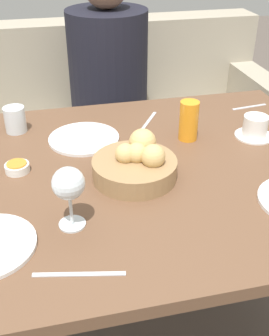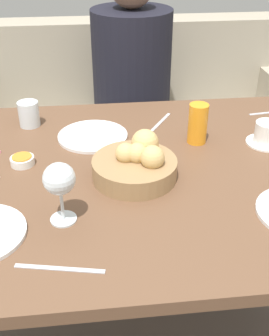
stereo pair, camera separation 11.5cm
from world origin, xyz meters
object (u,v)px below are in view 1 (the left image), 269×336
Objects in this scene: jam_bowl_honey at (17,167)px; knife_silver at (147,123)px; bread_basket at (136,163)px; water_tumbler at (15,119)px; plate_far_center at (84,138)px; wine_glass at (69,186)px; seated_person at (110,115)px; fork_silver at (79,274)px; coffee_cup at (255,128)px; juice_glass at (189,121)px; couch at (107,134)px; spoon_coffee at (249,107)px.

jam_bowl_honey is 0.49m from knife_silver.
bread_basket is 0.49m from water_tumbler.
plate_far_center is 1.46× the size of wine_glass.
plate_far_center is 2.65× the size of water_tumbler.
seated_person reaches higher than wine_glass.
wine_glass reaches higher than fork_silver.
jam_bowl_honey is 0.41× the size of knife_silver.
jam_bowl_honey is (-0.41, -0.83, 0.24)m from seated_person.
coffee_cup is at bearing -10.68° from plate_far_center.
plate_far_center is 0.59m from fork_silver.
juice_glass is 0.67m from fork_silver.
wine_glass is at bearing -139.06° from juice_glass.
wine_glass is (-0.20, -0.17, 0.07)m from bread_basket.
wine_glass is (-0.29, -1.26, 0.53)m from couch.
wine_glass is 2.25× the size of jam_bowl_honey.
bread_basket is 0.28m from plate_far_center.
seated_person is 0.81m from juice_glass.
couch reaches higher than knife_silver.
water_tumbler is 0.79m from coffee_cup.
spoon_coffee is (0.44, -0.56, 0.23)m from seated_person.
juice_glass is at bearing 40.94° from wine_glass.
water_tumbler is (-0.41, -0.57, 0.27)m from seated_person.
water_tumbler reaches higher than coffee_cup.
juice_glass is at bearing 8.64° from jam_bowl_honey.
bread_basket is at bearing -144.80° from spoon_coffee.
bread_basket is at bearing -161.23° from coffee_cup.
spoon_coffee is at bearing 6.67° from knife_silver.
seated_person is 0.97m from bread_basket.
wine_glass is 0.93× the size of knife_silver.
knife_silver is at bearing -88.03° from couch.
coffee_cup is at bearing -15.98° from water_tumbler.
fork_silver is (-0.20, -0.34, -0.04)m from bread_basket.
water_tumbler is 0.51× the size of knife_silver.
wine_glass reaches higher than knife_silver.
knife_silver is at bearing 17.75° from plate_far_center.
spoon_coffee is at bearing 17.68° from jam_bowl_honey.
bread_basket is at bearing -47.95° from water_tumbler.
knife_silver is (0.31, 0.50, -0.11)m from wine_glass.
juice_glass is at bearing 170.66° from coffee_cup.
seated_person is 1.19m from wine_glass.
couch reaches higher than plate_far_center.
seated_person is 17.25× the size of jam_bowl_honey.
spoon_coffee is at bearing 31.22° from juice_glass.
water_tumbler is 0.69× the size of coffee_cup.
couch reaches higher than coffee_cup.
couch is at bearing 78.50° from fork_silver.
fork_silver is at bearing -102.66° from seated_person.
coffee_cup reaches higher than jam_bowl_honey.
coffee_cup is 0.25m from spoon_coffee.
coffee_cup is (0.63, 0.32, -0.08)m from wine_glass.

